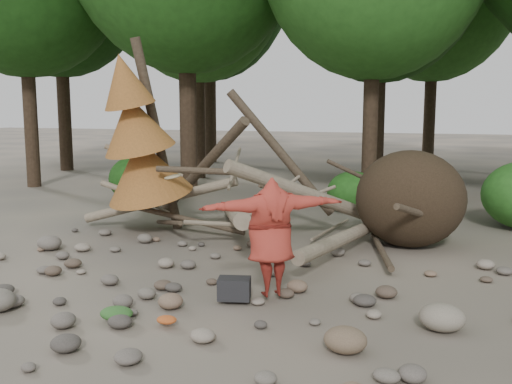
% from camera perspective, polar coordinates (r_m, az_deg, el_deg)
% --- Properties ---
extents(ground, '(120.00, 120.00, 0.00)m').
position_cam_1_polar(ground, '(8.75, -5.25, -10.37)').
color(ground, '#514C44').
rests_on(ground, ground).
extents(deadfall_pile, '(8.55, 5.24, 3.30)m').
position_cam_1_polar(deadfall_pile, '(11.97, 12.35, -0.75)').
color(deadfall_pile, '#332619').
rests_on(deadfall_pile, ground).
extents(dead_conifer, '(2.06, 2.16, 4.35)m').
position_cam_1_polar(dead_conifer, '(12.77, -11.62, 5.07)').
color(dead_conifer, '#4C3F30').
rests_on(dead_conifer, ground).
extents(bush_left, '(1.80, 1.80, 1.44)m').
position_cam_1_polar(bush_left, '(17.38, -11.59, 1.30)').
color(bush_left, '#1B4A13').
rests_on(bush_left, ground).
extents(bush_mid, '(1.40, 1.40, 1.12)m').
position_cam_1_polar(bush_mid, '(15.69, 9.66, 0.01)').
color(bush_mid, '#245E1B').
rests_on(bush_mid, ground).
extents(frisbee_thrower, '(3.09, 1.75, 1.75)m').
position_cam_1_polar(frisbee_thrower, '(8.32, 1.49, -4.49)').
color(frisbee_thrower, '#A43025').
rests_on(frisbee_thrower, ground).
extents(backpack, '(0.53, 0.42, 0.31)m').
position_cam_1_polar(backpack, '(8.41, -2.19, -10.00)').
color(backpack, black).
rests_on(backpack, ground).
extents(cloth_green, '(0.45, 0.37, 0.17)m').
position_cam_1_polar(cloth_green, '(7.90, -13.77, -12.05)').
color(cloth_green, '#2B5B24').
rests_on(cloth_green, ground).
extents(cloth_orange, '(0.27, 0.22, 0.10)m').
position_cam_1_polar(cloth_orange, '(7.65, -8.92, -12.86)').
color(cloth_orange, '#B24D1E').
rests_on(cloth_orange, ground).
extents(boulder_front_right, '(0.51, 0.46, 0.30)m').
position_cam_1_polar(boulder_front_right, '(6.89, 8.93, -14.40)').
color(boulder_front_right, brown).
rests_on(boulder_front_right, ground).
extents(boulder_mid_right, '(0.58, 0.52, 0.35)m').
position_cam_1_polar(boulder_mid_right, '(7.78, 18.11, -11.84)').
color(boulder_mid_right, gray).
rests_on(boulder_mid_right, ground).
extents(boulder_mid_left, '(0.49, 0.44, 0.30)m').
position_cam_1_polar(boulder_mid_left, '(12.14, -19.96, -4.80)').
color(boulder_mid_left, '#696159').
rests_on(boulder_mid_left, ground).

